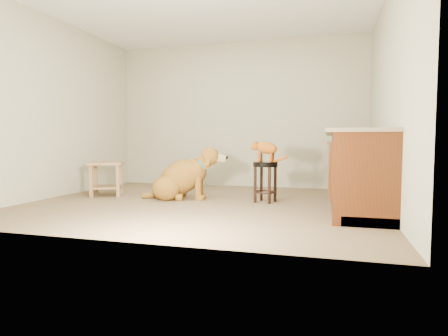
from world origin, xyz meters
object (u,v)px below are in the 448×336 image
(tabby_kitten, at_px, (265,149))
(golden_retriever, at_px, (182,178))
(padded_stool, at_px, (265,174))
(side_table, at_px, (106,173))
(wood_stool, at_px, (345,167))

(tabby_kitten, bearing_deg, golden_retriever, -164.26)
(padded_stool, bearing_deg, side_table, -179.29)
(golden_retriever, relative_size, tabby_kitten, 2.34)
(golden_retriever, bearing_deg, wood_stool, 13.34)
(side_table, bearing_deg, wood_stool, 18.06)
(side_table, bearing_deg, tabby_kitten, 0.81)
(wood_stool, bearing_deg, tabby_kitten, -134.30)
(golden_retriever, bearing_deg, side_table, 166.58)
(wood_stool, xyz_separation_m, tabby_kitten, (-1.07, -1.09, 0.29))
(tabby_kitten, bearing_deg, side_table, -165.13)
(wood_stool, bearing_deg, padded_stool, -133.89)
(padded_stool, height_order, golden_retriever, golden_retriever)
(side_table, distance_m, golden_retriever, 1.22)
(golden_retriever, height_order, tabby_kitten, tabby_kitten)
(wood_stool, xyz_separation_m, side_table, (-3.45, -1.13, -0.09))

